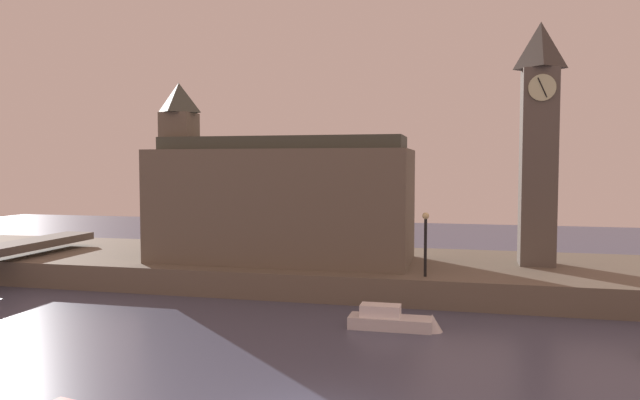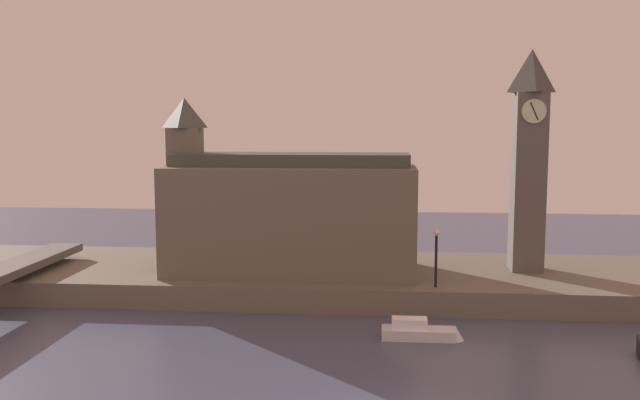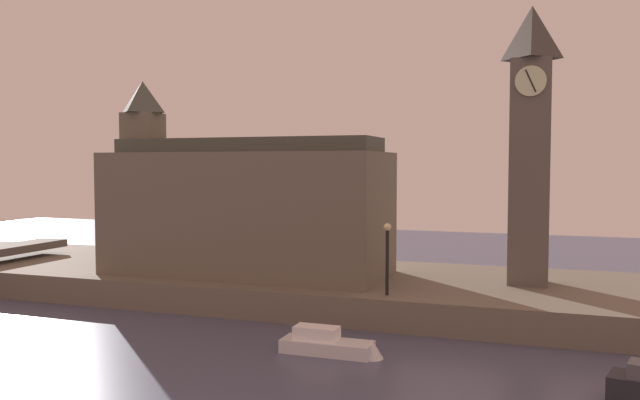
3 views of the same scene
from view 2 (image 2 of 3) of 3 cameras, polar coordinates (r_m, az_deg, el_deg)
name	(u,v)px [view 2 (image 2 of 3)]	position (r m, az deg, el deg)	size (l,w,h in m)	color
far_embankment	(392,280)	(45.55, 6.06, -6.64)	(70.00, 12.00, 1.50)	#6B6051
clock_tower	(529,158)	(45.82, 17.03, 3.40)	(2.18, 2.23, 14.18)	#5B544C
parliament_hall	(286,213)	(43.89, -2.89, -1.12)	(15.83, 6.56, 11.14)	#6B6051
streetlamp	(436,251)	(40.36, 9.67, -4.19)	(0.36, 0.36, 3.40)	black
boat_ferry_white	(426,332)	(36.15, 8.83, -10.81)	(4.31, 1.28, 1.24)	silver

